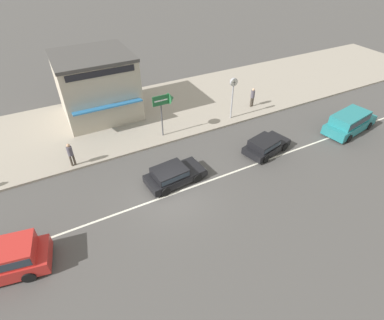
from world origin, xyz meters
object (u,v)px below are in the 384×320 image
hatchback_black_0 (173,174)px  arrow_signboard (169,100)px  street_clock (233,89)px  pedestrian_by_shop (70,153)px  hatchback_black_4 (266,145)px  pedestrian_mid_kerb (253,96)px  minivan_teal_1 (350,121)px  shopfront_corner_warung (97,85)px

hatchback_black_0 → arrow_signboard: arrow_signboard is taller
street_clock → pedestrian_by_shop: (-12.67, -0.44, -1.54)m
hatchback_black_4 → pedestrian_mid_kerb: pedestrian_mid_kerb is taller
minivan_teal_1 → pedestrian_by_shop: (-19.77, 5.27, 0.30)m
pedestrian_by_shop → arrow_signboard: bearing=4.5°
minivan_teal_1 → pedestrian_mid_kerb: pedestrian_mid_kerb is taller
minivan_teal_1 → shopfront_corner_warung: shopfront_corner_warung is taller
street_clock → shopfront_corner_warung: bearing=148.2°
minivan_teal_1 → shopfront_corner_warung: bearing=145.0°
hatchback_black_0 → minivan_teal_1: (14.54, -0.90, 0.26)m
hatchback_black_4 → pedestrian_by_shop: (-12.29, 4.50, 0.56)m
hatchback_black_4 → shopfront_corner_warung: 13.99m
shopfront_corner_warung → pedestrian_by_shop: bearing=-119.4°
street_clock → pedestrian_mid_kerb: bearing=17.3°
pedestrian_mid_kerb → shopfront_corner_warung: bearing=157.9°
hatchback_black_4 → arrow_signboard: (-5.03, 5.08, 2.34)m
hatchback_black_0 → street_clock: street_clock is taller
street_clock → shopfront_corner_warung: shopfront_corner_warung is taller
hatchback_black_0 → arrow_signboard: 5.84m
street_clock → arrow_signboard: street_clock is taller
hatchback_black_0 → arrow_signboard: size_ratio=1.17×
street_clock → shopfront_corner_warung: 10.83m
hatchback_black_0 → minivan_teal_1: 14.57m
pedestrian_mid_kerb → pedestrian_by_shop: 15.48m
hatchback_black_0 → street_clock: (7.44, 4.81, 2.10)m
hatchback_black_0 → hatchback_black_4: (7.07, -0.13, -0.00)m
hatchback_black_0 → hatchback_black_4: bearing=-1.1°
minivan_teal_1 → pedestrian_mid_kerb: size_ratio=3.00×
street_clock → pedestrian_mid_kerb: 3.28m
hatchback_black_4 → shopfront_corner_warung: (-8.82, 10.66, 2.07)m
hatchback_black_4 → arrow_signboard: 7.52m
hatchback_black_4 → street_clock: bearing=85.7°
minivan_teal_1 → pedestrian_by_shop: pedestrian_by_shop is taller
arrow_signboard → pedestrian_mid_kerb: bearing=5.0°
arrow_signboard → street_clock: bearing=-1.5°
pedestrian_by_shop → hatchback_black_0: bearing=-39.9°
hatchback_black_4 → street_clock: 5.38m
hatchback_black_0 → pedestrian_mid_kerb: size_ratio=2.31×
arrow_signboard → pedestrian_by_shop: (-7.27, -0.58, -1.78)m
minivan_teal_1 → street_clock: (-7.10, 5.71, 1.84)m
hatchback_black_0 → pedestrian_by_shop: pedestrian_by_shop is taller
hatchback_black_0 → shopfront_corner_warung: size_ratio=0.61×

